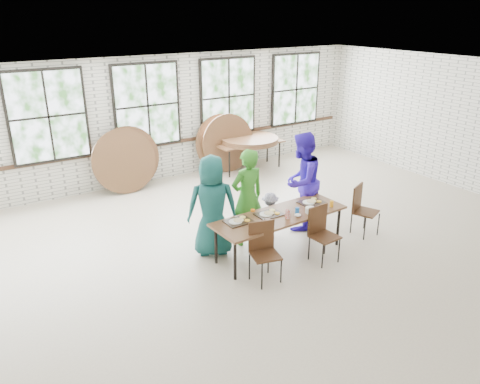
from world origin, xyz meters
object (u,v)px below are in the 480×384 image
object	(u,v)px
chair_near_right	(321,229)
storage_table	(249,144)
chair_near_left	(263,246)
dining_table	(280,217)

from	to	relation	value
chair_near_right	storage_table	size ratio (longest dim) A/B	0.52
chair_near_left	storage_table	xyz separation A→B (m)	(2.79, 4.61, 0.13)
dining_table	chair_near_left	xyz separation A→B (m)	(-0.69, -0.50, -0.13)
chair_near_right	storage_table	world-z (taller)	chair_near_right
dining_table	chair_near_right	size ratio (longest dim) A/B	2.56
dining_table	storage_table	distance (m)	4.63
chair_near_right	storage_table	bearing A→B (deg)	66.30
chair_near_left	dining_table	bearing A→B (deg)	49.66
dining_table	chair_near_right	bearing A→B (deg)	-49.33
chair_near_left	chair_near_right	xyz separation A→B (m)	(1.16, -0.01, 0.00)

